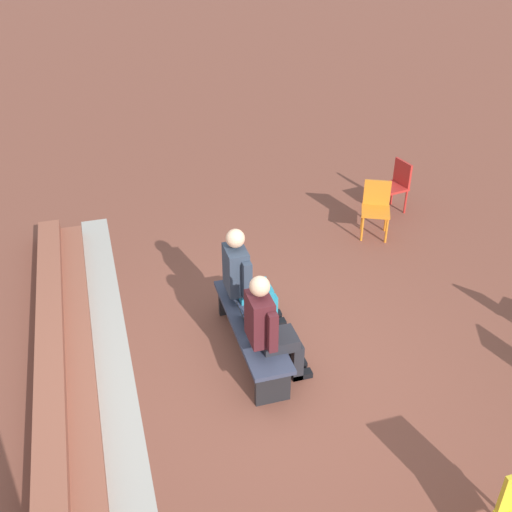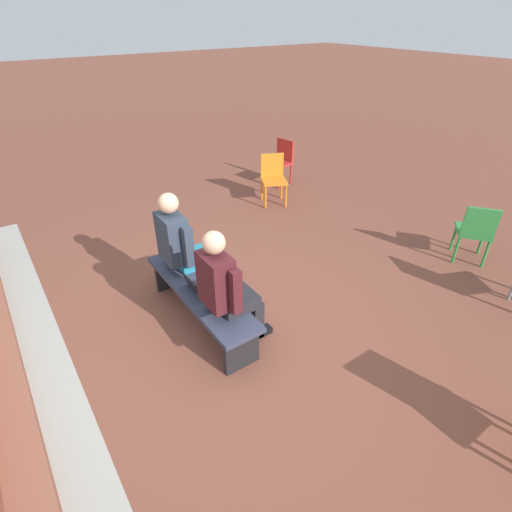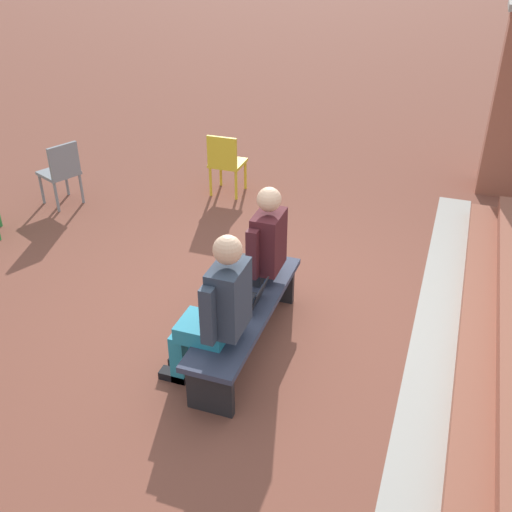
# 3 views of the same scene
# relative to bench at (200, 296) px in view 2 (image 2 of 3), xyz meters

# --- Properties ---
(ground_plane) EXTENTS (60.00, 60.00, 0.00)m
(ground_plane) POSITION_rel_bench_xyz_m (-0.35, -0.00, -0.35)
(ground_plane) COLOR brown
(concrete_strip) EXTENTS (7.60, 0.40, 0.01)m
(concrete_strip) POSITION_rel_bench_xyz_m (0.00, 1.55, -0.35)
(concrete_strip) COLOR #A8A399
(concrete_strip) RESTS_ON ground
(bench) EXTENTS (1.80, 0.44, 0.45)m
(bench) POSITION_rel_bench_xyz_m (0.00, 0.00, 0.00)
(bench) COLOR #33384C
(bench) RESTS_ON ground
(person_student) EXTENTS (0.54, 0.69, 1.35)m
(person_student) POSITION_rel_bench_xyz_m (-0.46, -0.07, 0.36)
(person_student) COLOR #232328
(person_student) RESTS_ON ground
(person_adult) EXTENTS (0.56, 0.71, 1.37)m
(person_adult) POSITION_rel_bench_xyz_m (0.48, -0.07, 0.37)
(person_adult) COLOR teal
(person_adult) RESTS_ON ground
(laptop) EXTENTS (0.32, 0.29, 0.21)m
(laptop) POSITION_rel_bench_xyz_m (-0.03, 0.01, 0.15)
(laptop) COLOR black
(laptop) RESTS_ON bench
(plastic_chair_near_bench_right) EXTENTS (0.56, 0.56, 0.84)m
(plastic_chair_near_bench_right) POSITION_rel_bench_xyz_m (2.15, -2.59, 0.13)
(plastic_chair_near_bench_right) COLOR orange
(plastic_chair_near_bench_right) RESTS_ON ground
(plastic_chair_far_right) EXTENTS (0.59, 0.59, 0.84)m
(plastic_chair_far_right) POSITION_rel_bench_xyz_m (-0.97, -3.58, 0.13)
(plastic_chair_far_right) COLOR #2D893D
(plastic_chair_far_right) RESTS_ON ground
(plastic_chair_near_bench_left) EXTENTS (0.48, 0.48, 0.84)m
(plastic_chair_near_bench_left) POSITION_rel_bench_xyz_m (2.78, -3.25, 0.13)
(plastic_chair_near_bench_left) COLOR red
(plastic_chair_near_bench_left) RESTS_ON ground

